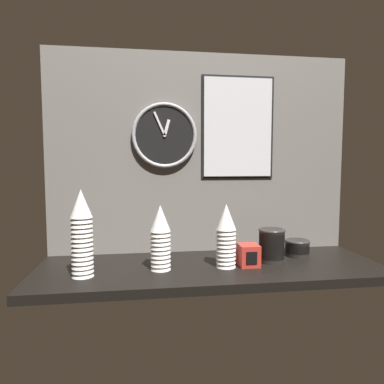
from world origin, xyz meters
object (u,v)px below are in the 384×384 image
Objects in this scene: cup_stack_far_left at (82,233)px; cup_stack_center_right at (226,236)px; menu_board at (238,128)px; bowl_stack_right at (272,245)px; wall_clock at (165,135)px; bowl_stack_far_right at (297,247)px; napkin_dispenser at (249,255)px; cup_stack_center_left at (160,237)px.

cup_stack_far_left is 1.26× the size of cup_stack_center_right.
cup_stack_far_left is 0.68× the size of menu_board.
menu_board is (-10.65, 24.76, 58.08)cm from bowl_stack_right.
bowl_stack_right is (86.64, 8.90, -9.97)cm from cup_stack_far_left.
bowl_stack_right is 76.84cm from wall_clock.
bowl_stack_far_right is (103.66, 17.61, -13.83)cm from cup_stack_far_left.
cup_stack_far_left is at bearing -175.95° from cup_stack_center_right.
cup_stack_far_left is 1.09× the size of wall_clock.
bowl_stack_far_right is 89.31cm from wall_clock.
menu_board is at bearing 113.28° from bowl_stack_right.
wall_clock is at bearing 132.62° from cup_stack_center_right.
menu_board reaches higher than bowl_stack_right.
menu_board is at bearing 149.89° from bowl_stack_far_right.
bowl_stack_far_right is 1.28× the size of napkin_dispenser.
wall_clock reaches higher than napkin_dispenser.
wall_clock reaches higher than cup_stack_center_right.
wall_clock is at bearing 142.60° from napkin_dispenser.
cup_stack_center_right is 1.00× the size of cup_stack_center_left.
cup_stack_center_right is at bearing -47.38° from wall_clock.
wall_clock is at bearing -178.70° from menu_board.
bowl_stack_far_right is at bearing 9.64° from cup_stack_far_left.
cup_stack_center_left is at bearing 8.11° from cup_stack_far_left.
menu_board reaches higher than bowl_stack_far_right.
cup_stack_center_left is 2.92× the size of napkin_dispenser.
napkin_dispenser reaches higher than bowl_stack_far_right.
cup_stack_center_right is at bearing -114.18° from menu_board.
napkin_dispenser is (-12.93, -4.33, -3.45)cm from bowl_stack_right.
bowl_stack_right reaches higher than bowl_stack_far_right.
cup_stack_far_left is at bearing -156.12° from menu_board.
wall_clock is (-66.83, 15.16, 57.28)cm from bowl_stack_far_right.
bowl_stack_right is at bearing 4.47° from cup_stack_center_left.
bowl_stack_far_right is (40.78, 13.15, -9.98)cm from cup_stack_center_right.
cup_stack_center_right is 0.54× the size of menu_board.
cup_stack_center_left is 0.86× the size of wall_clock.
cup_stack_far_left is at bearing -170.36° from bowl_stack_far_right.
bowl_stack_far_right is at bearing 27.11° from bowl_stack_right.
bowl_stack_far_right is 0.38× the size of wall_clock.
menu_board is 68.10cm from napkin_dispenser.
cup_stack_center_left is 72.53cm from bowl_stack_far_right.
cup_stack_center_left is 54.17cm from bowl_stack_right.
cup_stack_far_left is 65.72cm from wall_clock.
menu_board is (13.11, 29.19, 51.96)cm from cup_stack_center_right.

